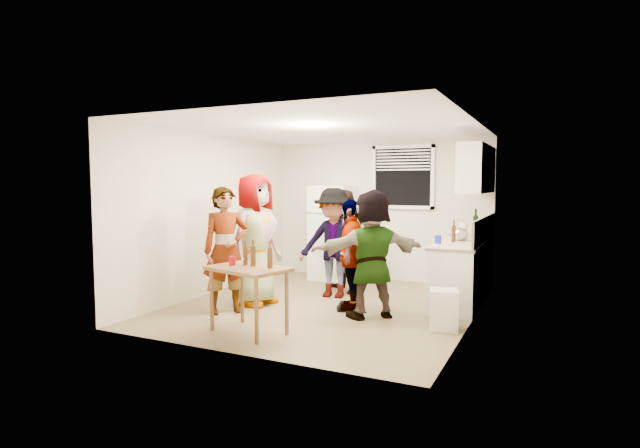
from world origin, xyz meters
The scene contains 23 objects.
room centered at (0.00, 0.00, 0.00)m, with size 4.00×4.50×2.50m, color beige, non-canonical shape.
window centered at (0.45, 2.21, 1.85)m, with size 1.12×0.10×1.06m, color white, non-canonical shape.
refrigerator centered at (-0.75, 1.88, 0.85)m, with size 0.70×0.70×1.70m, color white.
counter_lower centered at (1.70, 1.15, 0.43)m, with size 0.60×2.20×0.86m, color white.
countertop centered at (1.70, 1.15, 0.88)m, with size 0.64×2.22×0.04m, color beige.
backsplash centered at (1.99, 1.15, 1.08)m, with size 0.03×2.20×0.36m, color beige.
upper_cabinets centered at (1.83, 1.35, 1.95)m, with size 0.34×1.60×0.70m, color white.
kettle centered at (1.65, 1.10, 0.90)m, with size 0.26×0.21×0.21m, color silver, non-canonical shape.
paper_towel centered at (1.68, 1.19, 0.90)m, with size 0.12×0.12×0.26m, color white.
wine_bottle centered at (1.75, 1.90, 0.90)m, with size 0.08×0.08×0.32m, color black.
beer_bottle_counter centered at (1.60, 0.86, 0.90)m, with size 0.06×0.06×0.24m, color #47230C.
blue_cup centered at (1.44, 0.58, 0.90)m, with size 0.09×0.09×0.12m, color #1C24DB.
picture_frame centered at (1.92, 1.54, 0.98)m, with size 0.02×0.18×0.15m, color gold.
trash_bin centered at (1.74, -0.46, 0.25)m, with size 0.33×0.33×0.48m, color silver.
serving_table centered at (-0.28, -1.57, 0.00)m, with size 0.92×0.61×0.77m, color brown, non-canonical shape.
beer_bottle_table centered at (-0.39, -1.47, 0.77)m, with size 0.05×0.05×0.21m, color #47230C.
red_cup centered at (-0.52, -1.54, 0.77)m, with size 0.08×0.08×0.11m, color #A20411.
guest_grey centered at (-0.96, -0.37, 0.00)m, with size 0.92×1.88×0.60m, color #989898.
guest_stripe centered at (-1.06, -0.94, 0.00)m, with size 0.62×1.70×0.41m, color #141933.
guest_back_left centered at (-0.12, 0.90, 0.00)m, with size 0.80×1.64×0.62m, color #523627.
guest_back_right centered at (-0.14, 0.54, 0.00)m, with size 1.08×1.67×0.62m, color #403F44.
guest_black centered at (0.40, -0.08, 0.00)m, with size 0.89×1.52×0.37m, color black.
guest_orange centered at (0.78, -0.32, 0.00)m, with size 1.55×1.67×0.49m, color #F09D5D.
Camera 1 is at (2.92, -6.36, 1.73)m, focal length 28.00 mm.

